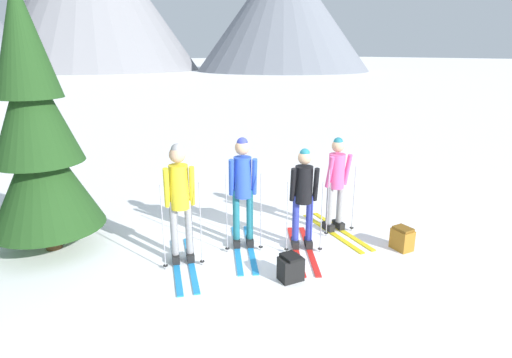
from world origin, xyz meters
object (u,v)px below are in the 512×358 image
Objects in this scene: skier_in_pink at (336,181)px; pine_tree_mid at (37,135)px; skier_in_black at (303,194)px; backpack_on_snow_beside at (291,268)px; skier_in_blue at (243,186)px; backpack_on_snow_front at (402,239)px; skier_in_yellow at (180,198)px.

skier_in_pink is 4.86m from pine_tree_mid.
skier_in_black is 1.29m from backpack_on_snow_beside.
skier_in_blue is 4.81× the size of backpack_on_snow_front.
skier_in_pink is (0.91, 0.26, -0.01)m from skier_in_black.
pine_tree_mid is 10.82× the size of backpack_on_snow_front.
skier_in_yellow is at bearing 164.35° from skier_in_black.
pine_tree_mid is 4.27m from backpack_on_snow_beside.
skier_in_blue reaches higher than skier_in_pink.
skier_in_blue is at bearing 170.92° from skier_in_pink.
pine_tree_mid is 10.82× the size of backpack_on_snow_beside.
skier_in_pink is 2.07m from backpack_on_snow_beside.
pine_tree_mid is at bearing 148.90° from backpack_on_snow_front.
skier_in_yellow is 2.78m from skier_in_pink.
skier_in_blue is 1.74m from skier_in_pink.
backpack_on_snow_front is at bearing -31.10° from pine_tree_mid.
pine_tree_mid is (-2.70, 1.51, 0.84)m from skier_in_blue.
skier_in_pink is 4.76× the size of backpack_on_snow_beside.
skier_in_black reaches higher than backpack_on_snow_beside.
skier_in_pink reaches higher than backpack_on_snow_front.
pine_tree_mid is (-3.51, 2.04, 0.95)m from skier_in_black.
skier_in_yellow is at bearing 131.19° from backpack_on_snow_beside.
backpack_on_snow_beside is at bearing -135.11° from skier_in_black.
skier_in_blue is at bearing 0.51° from skier_in_yellow.
backpack_on_snow_front is (1.35, -0.89, -0.74)m from skier_in_black.
skier_in_black is 4.40× the size of backpack_on_snow_beside.
skier_in_black is 4.40× the size of backpack_on_snow_front.
backpack_on_snow_front is at bearing -68.83° from skier_in_pink.
skier_in_yellow is 1.06m from skier_in_blue.
skier_in_black is at bearing -33.44° from skier_in_blue.
skier_in_black is 4.17m from pine_tree_mid.
skier_in_pink is (1.71, -0.27, -0.12)m from skier_in_blue.
backpack_on_snow_beside is at bearing -148.85° from skier_in_pink.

